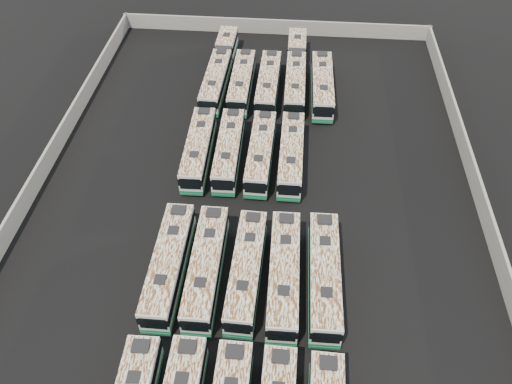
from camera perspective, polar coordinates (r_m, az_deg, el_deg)
The scene contains 16 objects.
ground at distance 49.09m, azimuth -0.43°, elevation -2.52°, with size 140.00×140.00×0.00m, color black.
perimeter_wall at distance 48.28m, azimuth -0.43°, elevation -1.65°, with size 45.20×73.20×2.20m.
bus_midfront_far_left at distance 43.79m, azimuth -9.91°, elevation -8.12°, with size 2.51×11.83×3.33m.
bus_midfront_left at distance 43.22m, azimuth -5.71°, elevation -8.49°, with size 2.54×11.73×3.30m.
bus_midfront_center at distance 42.87m, azimuth -1.09°, elevation -8.92°, with size 2.71×11.47×3.21m.
bus_midfront_right at distance 42.62m, azimuth 3.21°, elevation -9.34°, with size 2.67×11.86×3.33m.
bus_midfront_far_right at distance 42.84m, azimuth 7.79°, elevation -9.45°, with size 2.66×11.88×3.34m.
bus_midback_far_left at distance 53.95m, azimuth -6.57°, elevation 4.93°, with size 2.67×11.49×3.22m.
bus_midback_left at distance 53.55m, azimuth -3.12°, elevation 4.82°, with size 2.58×11.40×3.20m.
bus_midback_center at distance 53.16m, azimuth 0.55°, elevation 4.54°, with size 2.63×11.41×3.20m.
bus_midback_right at distance 53.07m, azimuth 4.05°, elevation 4.34°, with size 2.47×11.44×3.22m.
bus_back_far_left at distance 66.74m, azimuth -4.17°, elevation 13.92°, with size 2.81×17.78×3.22m.
bus_back_left at distance 63.88m, azimuth -1.64°, elevation 12.45°, with size 2.48×11.47×3.23m.
bus_back_center at distance 63.56m, azimuth 1.42°, elevation 12.28°, with size 2.62×11.59×3.26m.
bus_back_right at distance 66.24m, azimuth 4.57°, elevation 13.63°, with size 2.49×17.78×3.22m.
bus_back_far_right at distance 63.66m, azimuth 7.57°, elevation 11.98°, with size 2.70×11.86×3.33m.
Camera 1 is at (3.20, -32.64, 36.53)m, focal length 35.00 mm.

